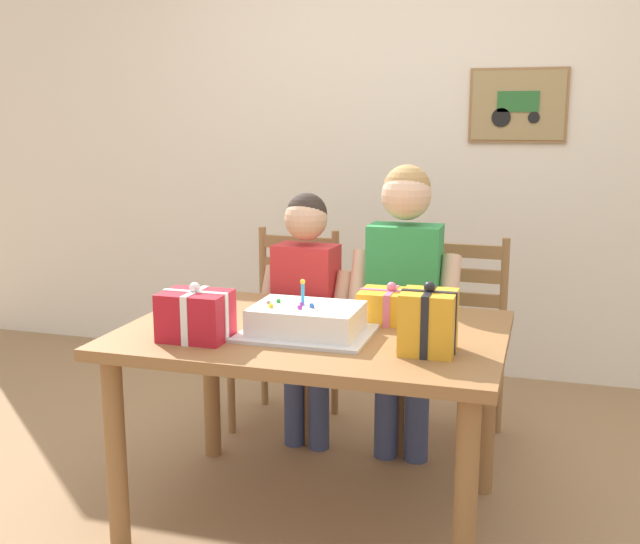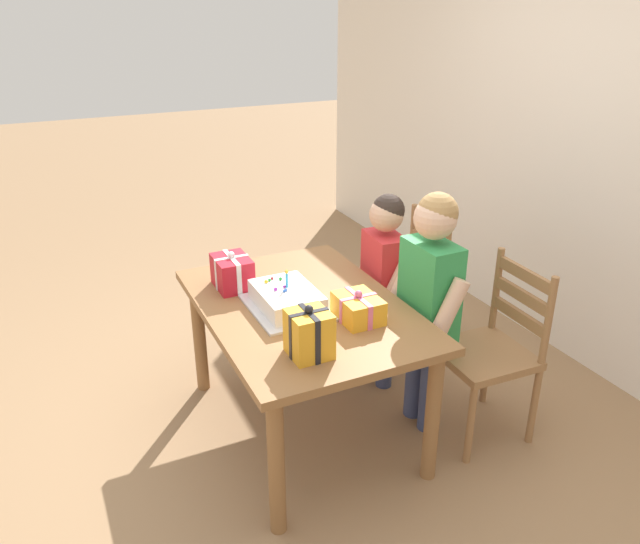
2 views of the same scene
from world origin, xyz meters
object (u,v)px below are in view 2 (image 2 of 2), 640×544
object	(u,v)px
chair_left	(405,288)
child_older	(429,291)
child_younger	(384,273)
chair_right	(491,350)
birthday_cake	(286,299)
gift_box_red_large	(358,308)
gift_box_corner_small	(232,272)
dining_table	(303,323)
gift_box_beside_cake	(309,334)

from	to	relation	value
chair_left	child_older	bearing A→B (deg)	-23.75
child_younger	chair_right	bearing A→B (deg)	23.46
birthday_cake	child_younger	xyz separation A→B (m)	(-0.21, 0.66, -0.08)
gift_box_red_large	child_older	xyz separation A→B (m)	(-0.03, 0.41, -0.01)
chair_right	child_younger	bearing A→B (deg)	-156.54
gift_box_corner_small	dining_table	bearing A→B (deg)	35.26
chair_left	child_younger	world-z (taller)	child_younger
dining_table	gift_box_red_large	size ratio (longest dim) A/B	5.74
gift_box_corner_small	child_younger	size ratio (longest dim) A/B	0.20
birthday_cake	gift_box_red_large	xyz separation A→B (m)	(0.24, 0.25, 0.01)
birthday_cake	child_older	xyz separation A→B (m)	(0.22, 0.66, -0.00)
gift_box_beside_cake	child_younger	distance (m)	0.98
gift_box_corner_small	chair_right	bearing A→B (deg)	55.82
gift_box_corner_small	chair_left	distance (m)	1.14
gift_box_red_large	gift_box_corner_small	bearing A→B (deg)	-144.72
birthday_cake	chair_right	xyz separation A→B (m)	(0.40, 0.93, -0.30)
birthday_cake	gift_box_beside_cake	world-z (taller)	gift_box_beside_cake
birthday_cake	child_older	world-z (taller)	child_older
chair_left	gift_box_corner_small	bearing A→B (deg)	-86.96
chair_right	child_older	xyz separation A→B (m)	(-0.19, -0.27, 0.30)
gift_box_beside_cake	chair_right	distance (m)	1.06
gift_box_corner_small	gift_box_beside_cake	bearing A→B (deg)	5.99
dining_table	child_older	xyz separation A→B (m)	(0.21, 0.58, 0.15)
gift_box_beside_cake	child_older	world-z (taller)	child_older
child_older	child_younger	size ratio (longest dim) A/B	1.11
child_older	chair_left	bearing A→B (deg)	156.25
child_older	child_younger	distance (m)	0.43
gift_box_corner_small	child_younger	xyz separation A→B (m)	(0.12, 0.82, -0.11)
gift_box_corner_small	child_older	distance (m)	0.99
gift_box_beside_cake	child_older	bearing A→B (deg)	106.08
chair_right	child_younger	size ratio (longest dim) A/B	0.81
dining_table	child_younger	world-z (taller)	child_younger
gift_box_red_large	gift_box_beside_cake	world-z (taller)	gift_box_beside_cake
gift_box_beside_cake	birthday_cake	bearing A→B (deg)	169.93
birthday_cake	chair_left	bearing A→B (deg)	112.86
birthday_cake	gift_box_red_large	world-z (taller)	birthday_cake
gift_box_red_large	chair_right	world-z (taller)	chair_right
dining_table	chair_right	bearing A→B (deg)	64.75
chair_right	child_younger	xyz separation A→B (m)	(-0.61, -0.27, 0.22)
gift_box_red_large	chair_left	size ratio (longest dim) A/B	0.25
chair_right	child_older	size ratio (longest dim) A/B	0.73
chair_left	chair_right	size ratio (longest dim) A/B	1.00
chair_right	gift_box_red_large	bearing A→B (deg)	-103.22
chair_right	child_older	distance (m)	0.44
birthday_cake	gift_box_beside_cake	bearing A→B (deg)	-10.07
gift_box_beside_cake	gift_box_red_large	bearing A→B (deg)	119.27
birthday_cake	gift_box_red_large	bearing A→B (deg)	46.03
gift_box_beside_cake	chair_left	bearing A→B (deg)	129.21
child_older	dining_table	bearing A→B (deg)	-110.11
child_older	child_younger	world-z (taller)	child_older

